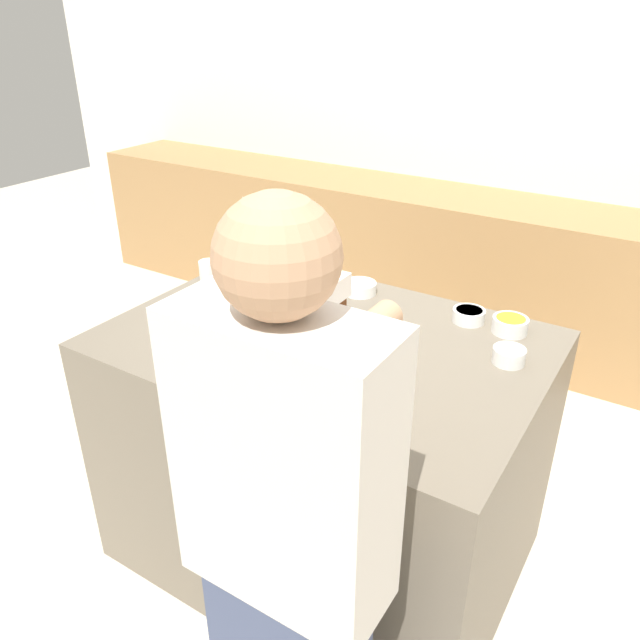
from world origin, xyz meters
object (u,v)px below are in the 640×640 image
candy_bowl_far_left (510,324)px  candy_bowl_beside_tree (509,355)px  person (288,559)px  candy_bowl_near_tray_right (255,260)px  decorative_tree (245,240)px  cookbook (296,287)px  baking_tray (310,338)px  candy_bowl_center_rear (360,287)px  gingerbread_house (310,305)px  candy_bowl_behind_tray (469,315)px  mug (209,270)px

candy_bowl_far_left → candy_bowl_beside_tree: size_ratio=1.19×
candy_bowl_beside_tree → person: (-0.18, -0.92, -0.11)m
candy_bowl_near_tray_right → candy_bowl_beside_tree: bearing=-10.9°
decorative_tree → cookbook: decorative_tree is taller
candy_bowl_beside_tree → cookbook: size_ratio=0.42×
baking_tray → candy_bowl_center_rear: size_ratio=3.82×
candy_bowl_beside_tree → candy_bowl_near_tray_right: 1.17m
gingerbread_house → decorative_tree: size_ratio=0.89×
cookbook → person: 1.23m
baking_tray → candy_bowl_behind_tray: size_ratio=4.25×
baking_tray → cookbook: (-0.26, 0.30, 0.01)m
baking_tray → mug: size_ratio=6.07×
candy_bowl_beside_tree → candy_bowl_near_tray_right: (-1.15, 0.22, -0.01)m
candy_bowl_far_left → candy_bowl_behind_tray: bearing=179.0°
baking_tray → mug: bearing=162.0°
candy_bowl_beside_tree → decorative_tree: bearing=176.0°
decorative_tree → candy_bowl_beside_tree: (1.07, -0.07, -0.14)m
candy_bowl_far_left → person: bearing=-96.0°
baking_tray → cookbook: cookbook is taller
person → candy_bowl_far_left: bearing=84.0°
gingerbread_house → candy_bowl_beside_tree: (0.59, 0.20, -0.10)m
candy_bowl_behind_tray → candy_bowl_near_tray_right: bearing=178.7°
baking_tray → candy_bowl_near_tray_right: bearing=142.8°
decorative_tree → candy_bowl_center_rear: size_ratio=2.75×
cookbook → person: bearing=-56.4°
candy_bowl_near_tray_right → person: person is taller
candy_bowl_center_rear → candy_bowl_behind_tray: bearing=-0.6°
baking_tray → decorative_tree: 0.57m
candy_bowl_behind_tray → candy_bowl_center_rear: same height
candy_bowl_beside_tree → candy_bowl_center_rear: size_ratio=0.80×
baking_tray → gingerbread_house: gingerbread_house is taller
candy_bowl_far_left → candy_bowl_behind_tray: 0.14m
candy_bowl_far_left → candy_bowl_center_rear: size_ratio=0.95×
mug → person: (1.03, -0.92, -0.12)m
candy_bowl_far_left → candy_bowl_center_rear: candy_bowl_far_left is taller
candy_bowl_behind_tray → candy_bowl_far_left: bearing=-1.0°
gingerbread_house → person: person is taller
gingerbread_house → candy_bowl_near_tray_right: (-0.55, 0.42, -0.10)m
candy_bowl_center_rear → mug: 0.60m
baking_tray → candy_bowl_center_rear: (-0.04, 0.40, 0.02)m
decorative_tree → candy_bowl_center_rear: decorative_tree is taller
decorative_tree → candy_bowl_behind_tray: decorative_tree is taller
candy_bowl_far_left → candy_bowl_near_tray_right: size_ratio=1.02×
candy_bowl_beside_tree → candy_bowl_near_tray_right: size_ratio=0.86×
baking_tray → gingerbread_house: 0.12m
candy_bowl_near_tray_right → cookbook: (0.29, -0.12, -0.01)m
baking_tray → candy_bowl_behind_tray: candy_bowl_behind_tray is taller
candy_bowl_near_tray_right → candy_bowl_behind_tray: bearing=-1.3°
baking_tray → person: 0.84m
gingerbread_house → candy_bowl_beside_tree: 0.63m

